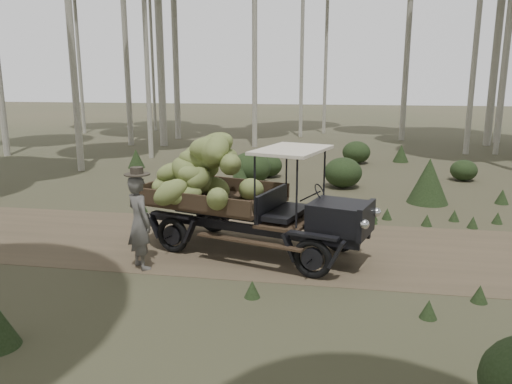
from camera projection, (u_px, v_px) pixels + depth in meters
ground at (346, 250)px, 10.63m from camera, size 120.00×120.00×0.00m
dirt_track at (346, 250)px, 10.63m from camera, size 70.00×4.00×0.01m
banana_truck at (224, 181)px, 10.47m from camera, size 5.14×2.99×2.58m
farmer at (139, 221)px, 9.47m from camera, size 0.78×0.77×1.98m
undergrowth at (264, 210)px, 11.87m from camera, size 21.67×23.76×1.36m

